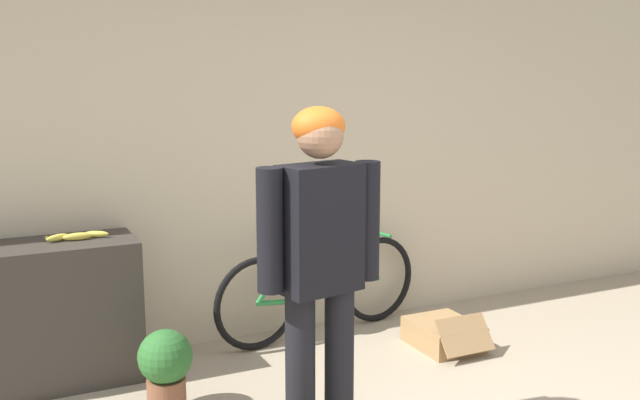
{
  "coord_description": "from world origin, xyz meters",
  "views": [
    {
      "loc": [
        -1.69,
        -2.02,
        1.81
      ],
      "look_at": [
        -0.26,
        0.97,
        1.21
      ],
      "focal_mm": 42.0,
      "sensor_mm": 36.0,
      "label": 1
    }
  ],
  "objects": [
    {
      "name": "side_shelf",
      "position": [
        -1.33,
        2.3,
        0.41
      ],
      "size": [
        1.0,
        0.45,
        0.83
      ],
      "color": "#38332D",
      "rests_on": "ground_plane"
    },
    {
      "name": "bicycle",
      "position": [
        0.41,
        2.35,
        0.33
      ],
      "size": [
        1.58,
        0.46,
        0.69
      ],
      "rotation": [
        0.0,
        0.0,
        0.14
      ],
      "color": "black",
      "rests_on": "ground_plane"
    },
    {
      "name": "potted_plant",
      "position": [
        -0.82,
        1.65,
        0.26
      ],
      "size": [
        0.29,
        0.29,
        0.45
      ],
      "color": "brown",
      "rests_on": "ground_plane"
    },
    {
      "name": "wall_back",
      "position": [
        0.0,
        2.57,
        1.3
      ],
      "size": [
        8.0,
        0.07,
        2.6
      ],
      "color": "beige",
      "rests_on": "ground_plane"
    },
    {
      "name": "cardboard_box",
      "position": [
        1.04,
        1.8,
        0.08
      ],
      "size": [
        0.38,
        0.53,
        0.25
      ],
      "color": "#A87F51",
      "rests_on": "ground_plane"
    },
    {
      "name": "banana",
      "position": [
        -1.15,
        2.31,
        0.85
      ],
      "size": [
        0.36,
        0.1,
        0.04
      ],
      "color": "#EAD64C",
      "rests_on": "side_shelf"
    },
    {
      "name": "person",
      "position": [
        -0.26,
        0.97,
        0.97
      ],
      "size": [
        0.61,
        0.27,
        1.63
      ],
      "rotation": [
        0.0,
        0.0,
        0.18
      ],
      "color": "black",
      "rests_on": "ground_plane"
    }
  ]
}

